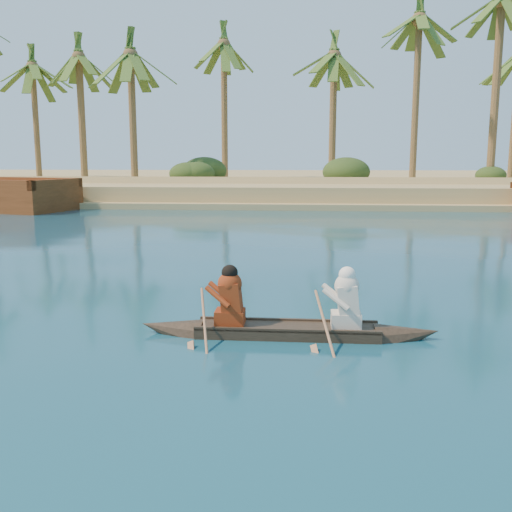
# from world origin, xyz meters

# --- Properties ---
(sandy_embankment) EXTENTS (150.00, 51.00, 1.50)m
(sandy_embankment) POSITION_xyz_m (0.00, 46.89, 0.53)
(sandy_embankment) COLOR tan
(sandy_embankment) RESTS_ON ground
(palm_grove) EXTENTS (110.00, 14.00, 16.00)m
(palm_grove) POSITION_xyz_m (0.00, 35.00, 8.00)
(palm_grove) COLOR #3C571E
(palm_grove) RESTS_ON ground
(shrub_cluster) EXTENTS (100.00, 6.00, 2.40)m
(shrub_cluster) POSITION_xyz_m (0.00, 31.50, 1.20)
(shrub_cluster) COLOR #273D16
(shrub_cluster) RESTS_ON ground
(canoe) EXTENTS (5.22, 0.72, 1.44)m
(canoe) POSITION_xyz_m (8.00, -1.92, 0.28)
(canoe) COLOR #3D2D21
(canoe) RESTS_ON ground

